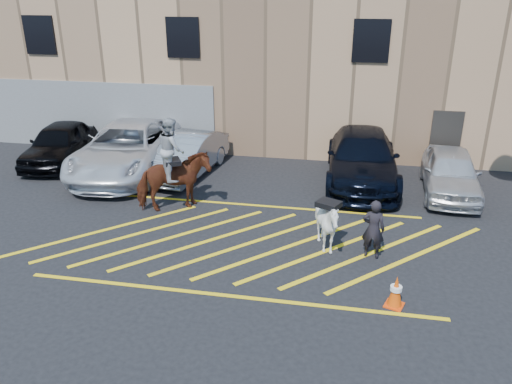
% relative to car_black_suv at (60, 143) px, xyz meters
% --- Properties ---
extents(ground, '(90.00, 90.00, 0.00)m').
position_rel_car_black_suv_xyz_m(ground, '(8.55, -4.97, -0.77)').
color(ground, black).
rests_on(ground, ground).
extents(car_black_suv, '(2.38, 4.71, 1.54)m').
position_rel_car_black_suv_xyz_m(car_black_suv, '(0.00, 0.00, 0.00)').
color(car_black_suv, black).
rests_on(car_black_suv, ground).
extents(car_white_pickup, '(3.46, 6.60, 1.77)m').
position_rel_car_black_suv_xyz_m(car_white_pickup, '(3.02, -0.51, 0.12)').
color(car_white_pickup, silver).
rests_on(car_white_pickup, ground).
extents(car_silver_sedan, '(2.14, 4.60, 1.46)m').
position_rel_car_black_suv_xyz_m(car_silver_sedan, '(5.28, -0.37, -0.04)').
color(car_silver_sedan, '#8F949C').
rests_on(car_silver_sedan, ground).
extents(car_blue_suv, '(2.54, 5.95, 1.71)m').
position_rel_car_black_suv_xyz_m(car_blue_suv, '(11.51, 0.09, 0.09)').
color(car_blue_suv, black).
rests_on(car_blue_suv, ground).
extents(car_white_suv, '(1.99, 4.38, 1.46)m').
position_rel_car_black_suv_xyz_m(car_white_suv, '(14.38, -0.55, -0.04)').
color(car_white_suv, silver).
rests_on(car_white_suv, ground).
extents(handler, '(0.62, 0.45, 1.56)m').
position_rel_car_black_suv_xyz_m(handler, '(11.74, -5.39, 0.01)').
color(handler, black).
rests_on(handler, ground).
extents(warehouse, '(32.42, 10.20, 7.30)m').
position_rel_car_black_suv_xyz_m(warehouse, '(8.54, 7.02, 2.88)').
color(warehouse, tan).
rests_on(warehouse, ground).
extents(hatching_zone, '(12.60, 5.12, 0.01)m').
position_rel_car_black_suv_xyz_m(hatching_zone, '(8.55, -5.27, -0.76)').
color(hatching_zone, yellow).
rests_on(hatching_zone, ground).
extents(mounted_bay, '(2.40, 1.93, 2.89)m').
position_rel_car_black_suv_xyz_m(mounted_bay, '(5.86, -3.52, 0.40)').
color(mounted_bay, brown).
rests_on(mounted_bay, ground).
extents(saddled_white, '(1.63, 1.70, 1.46)m').
position_rel_car_black_suv_xyz_m(saddled_white, '(10.60, -5.22, -0.03)').
color(saddled_white, white).
rests_on(saddled_white, ground).
extents(traffic_cone, '(0.49, 0.49, 0.73)m').
position_rel_car_black_suv_xyz_m(traffic_cone, '(12.19, -7.47, -0.40)').
color(traffic_cone, '#FF420A').
rests_on(traffic_cone, ground).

